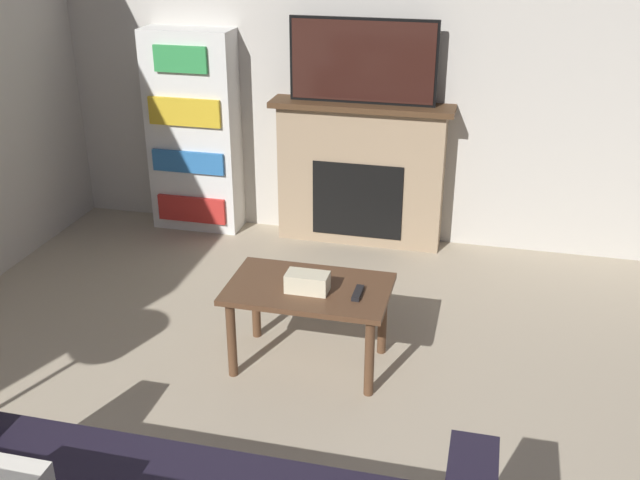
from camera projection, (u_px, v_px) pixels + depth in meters
name	position (u px, v px, depth m)	size (l,w,h in m)	color
wall_back	(394.00, 55.00, 5.12)	(5.88, 0.06, 2.70)	beige
fireplace	(361.00, 173.00, 5.38)	(1.28, 0.28, 1.04)	tan
tv	(363.00, 61.00, 5.03)	(1.01, 0.03, 0.57)	black
coffee_table	(309.00, 299.00, 3.94)	(0.85, 0.53, 0.47)	brown
tissue_box	(307.00, 282.00, 3.84)	(0.22, 0.12, 0.10)	beige
remote_control	(358.00, 293.00, 3.82)	(0.04, 0.15, 0.02)	black
bookshelf	(194.00, 132.00, 5.54)	(0.66, 0.29, 1.50)	white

